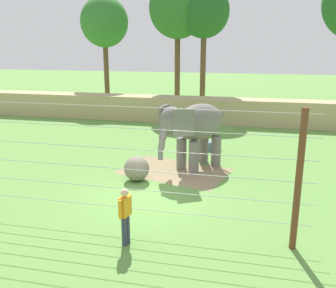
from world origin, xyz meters
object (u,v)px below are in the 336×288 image
Objects in this scene: elephant at (195,126)px; enrichment_ball at (137,169)px; zookeeper at (125,214)px; feed_trough at (207,146)px.

elephant is 3.26m from enrichment_ball.
feed_trough is (1.03, 10.14, -0.71)m from zookeeper.
elephant is 7.11m from zookeeper.
elephant is at bearing -93.72° from feed_trough.
enrichment_ball is 5.08m from zookeeper.
enrichment_ball is (-2.06, -2.07, -1.45)m from elephant.
zookeeper reaches higher than feed_trough.
feed_trough is at bearing 66.55° from enrichment_ball.
enrichment_ball is at bearing -113.45° from feed_trough.
zookeeper is at bearing -96.77° from elephant.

